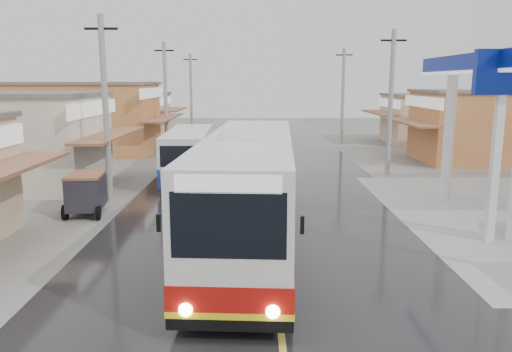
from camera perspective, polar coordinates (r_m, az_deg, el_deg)
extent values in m
plane|color=slate|center=(13.82, 2.17, -11.42)|extent=(120.00, 120.00, 0.00)
cube|color=black|center=(28.27, 0.90, 0.14)|extent=(12.00, 90.00, 0.02)
cube|color=#D8CC4C|center=(28.27, 0.90, 0.17)|extent=(0.15, 90.00, 0.01)
cylinder|color=white|center=(23.54, 21.15, 4.02)|extent=(0.44, 0.44, 5.50)
cube|color=white|center=(17.73, 25.76, 2.51)|extent=(0.25, 0.25, 6.00)
cube|color=navy|center=(17.59, 26.43, 10.59)|extent=(1.80, 0.30, 1.40)
cube|color=silver|center=(15.55, -0.79, -0.89)|extent=(3.22, 12.31, 2.99)
cube|color=black|center=(15.95, -0.77, -6.52)|extent=(3.24, 12.33, 0.30)
cube|color=#AD140E|center=(15.81, -0.78, -4.76)|extent=(3.26, 12.35, 0.56)
cube|color=yellow|center=(15.90, -0.77, -5.93)|extent=(3.27, 12.36, 0.14)
cube|color=black|center=(15.99, -0.67, 0.64)|extent=(3.12, 9.77, 1.02)
cube|color=black|center=(9.60, -3.16, -5.62)|extent=(2.24, 0.25, 1.32)
cube|color=black|center=(21.44, 0.27, 3.50)|extent=(2.24, 0.25, 1.12)
cube|color=white|center=(9.41, -3.21, -0.87)|extent=(2.04, 0.23, 0.36)
cube|color=silver|center=(15.31, -0.80, 5.17)|extent=(1.39, 3.11, 0.30)
cylinder|color=black|center=(12.07, -7.55, -11.93)|extent=(0.42, 1.13, 1.12)
cylinder|color=black|center=(11.88, 3.37, -12.23)|extent=(0.42, 1.13, 1.12)
cylinder|color=black|center=(19.73, -3.29, -2.86)|extent=(0.42, 1.13, 1.12)
cylinder|color=black|center=(19.61, 3.23, -2.94)|extent=(0.42, 1.13, 1.12)
sphere|color=#FFF2CC|center=(10.28, -8.05, -14.88)|extent=(0.30, 0.30, 0.28)
sphere|color=#FFF2CC|center=(10.11, 1.95, -15.24)|extent=(0.30, 0.30, 0.28)
cube|color=black|center=(10.10, -11.07, -5.29)|extent=(0.08, 0.08, 0.36)
cube|color=black|center=(9.81, 5.31, -5.60)|extent=(0.08, 0.08, 0.36)
cube|color=silver|center=(26.87, -7.70, 2.84)|extent=(2.34, 7.98, 2.20)
cube|color=#1D3CA0|center=(26.98, -7.66, 1.26)|extent=(2.38, 8.02, 0.88)
cube|color=black|center=(26.83, -7.71, 3.49)|extent=(2.34, 6.66, 0.79)
cube|color=black|center=(22.97, -8.68, 2.25)|extent=(1.82, 0.17, 0.97)
cylinder|color=black|center=(24.41, -10.47, -0.66)|extent=(0.29, 0.89, 0.88)
cylinder|color=black|center=(24.20, -6.08, -0.64)|extent=(0.29, 0.89, 0.88)
cylinder|color=black|center=(29.90, -8.89, 1.47)|extent=(0.29, 0.89, 0.88)
cylinder|color=black|center=(29.73, -5.31, 1.50)|extent=(0.29, 0.89, 0.88)
imported|color=black|center=(17.31, -8.21, -5.01)|extent=(1.37, 2.19, 1.09)
imported|color=#22682F|center=(16.89, -8.39, -2.68)|extent=(0.77, 0.63, 1.81)
cube|color=#26262D|center=(20.80, -18.82, -1.72)|extent=(1.48, 2.08, 1.27)
cube|color=brown|center=(20.67, -18.93, 0.13)|extent=(1.53, 2.14, 0.10)
cylinder|color=black|center=(20.45, -20.98, -3.90)|extent=(0.24, 0.60, 0.59)
cylinder|color=black|center=(21.74, -20.11, -3.00)|extent=(0.24, 0.60, 0.59)
cylinder|color=black|center=(19.99, -17.58, -4.02)|extent=(0.18, 0.60, 0.59)
cube|color=#26262D|center=(24.93, -21.11, -0.07)|extent=(1.20, 1.81, 1.15)
cube|color=brown|center=(24.83, -21.21, 1.33)|extent=(1.25, 1.85, 0.09)
cylinder|color=black|center=(24.68, -22.85, -1.67)|extent=(0.17, 0.54, 0.53)
cylinder|color=black|center=(25.82, -21.88, -1.08)|extent=(0.17, 0.54, 0.53)
cylinder|color=black|center=(24.13, -20.44, -1.77)|extent=(0.12, 0.54, 0.53)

